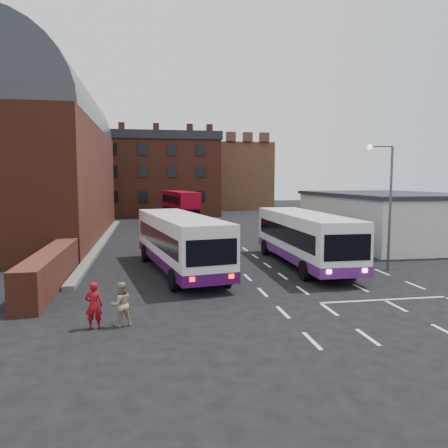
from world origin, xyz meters
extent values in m
plane|color=black|center=(0.00, 0.00, 0.00)|extent=(180.00, 180.00, 0.00)
cube|color=#602B1E|center=(-15.50, 21.00, 5.00)|extent=(12.00, 28.00, 10.00)
cylinder|color=#1E2328|center=(-15.50, 21.00, 10.00)|extent=(12.00, 26.00, 12.00)
cube|color=#602B1E|center=(-10.20, 2.00, 0.90)|extent=(1.20, 10.00, 1.80)
cube|color=beige|center=(15.00, 14.00, 2.00)|extent=(10.00, 16.00, 4.00)
cube|color=#282B30|center=(15.00, 14.00, 4.10)|extent=(10.40, 16.40, 0.30)
cube|color=brown|center=(-6.00, 46.00, 5.50)|extent=(22.00, 10.00, 11.00)
cube|color=brown|center=(6.00, 66.00, 6.00)|extent=(22.00, 22.00, 12.00)
cube|color=white|center=(-3.57, 4.62, 1.92)|extent=(4.80, 12.38, 2.75)
cube|color=black|center=(-3.57, 4.62, 2.09)|extent=(4.65, 11.21, 0.99)
cylinder|color=black|center=(-5.59, 8.17, 0.55)|extent=(0.49, 1.14, 1.10)
cylinder|color=black|center=(-4.18, 0.16, 0.55)|extent=(0.49, 1.14, 1.10)
cylinder|color=black|center=(-2.88, 8.64, 0.55)|extent=(0.49, 1.14, 1.10)
cylinder|color=black|center=(-1.48, 0.63, 0.55)|extent=(0.49, 1.14, 1.10)
cube|color=white|center=(4.20, 5.02, 1.91)|extent=(2.79, 12.04, 2.73)
cube|color=black|center=(4.20, 5.02, 2.08)|extent=(2.85, 10.84, 0.98)
cylinder|color=black|center=(5.55, 1.19, 0.55)|extent=(0.31, 1.10, 1.09)
cylinder|color=black|center=(5.59, 9.28, 0.55)|extent=(0.31, 1.10, 1.09)
cylinder|color=black|center=(2.81, 1.20, 0.55)|extent=(0.31, 1.10, 1.09)
cylinder|color=black|center=(2.85, 9.29, 0.55)|extent=(0.31, 1.10, 1.09)
cube|color=navy|center=(6.00, 7.20, 1.69)|extent=(4.05, 10.88, 2.42)
cube|color=black|center=(6.00, 7.20, 1.84)|extent=(3.92, 9.70, 0.87)
cylinder|color=black|center=(6.66, 3.67, 0.48)|extent=(0.42, 1.00, 0.97)
cylinder|color=black|center=(7.78, 10.73, 0.48)|extent=(0.42, 1.00, 0.97)
cylinder|color=black|center=(4.28, 4.04, 0.48)|extent=(0.42, 1.00, 0.97)
cylinder|color=black|center=(5.40, 11.11, 0.48)|extent=(0.42, 1.00, 0.97)
cube|color=#9E041C|center=(-1.63, 30.94, 2.22)|extent=(3.91, 10.21, 3.53)
cube|color=black|center=(-1.63, 30.94, 1.72)|extent=(3.77, 9.03, 0.82)
cylinder|color=black|center=(0.01, 28.00, 0.45)|extent=(0.40, 0.94, 0.91)
cylinder|color=black|center=(-1.11, 34.61, 0.45)|extent=(0.40, 0.94, 0.91)
cylinder|color=black|center=(-2.22, 27.62, 0.45)|extent=(0.40, 0.94, 0.91)
cylinder|color=black|center=(-3.34, 34.23, 0.45)|extent=(0.40, 0.94, 0.91)
cylinder|color=#4B4C4E|center=(8.60, 2.80, 3.64)|extent=(0.15, 0.15, 7.27)
cylinder|color=#4B4C4E|center=(7.99, 2.99, 7.27)|extent=(1.24, 0.47, 0.09)
sphere|color=#FFF2CC|center=(7.39, 3.18, 7.23)|extent=(0.33, 0.33, 0.33)
imported|color=maroon|center=(-7.31, -4.69, 0.86)|extent=(0.63, 0.41, 1.71)
imported|color=tan|center=(-6.36, -4.58, 0.82)|extent=(0.96, 0.86, 1.64)
camera|label=1|loc=(-5.30, -20.56, 5.35)|focal=35.00mm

